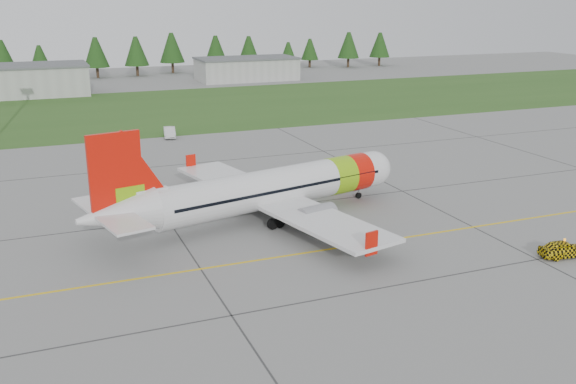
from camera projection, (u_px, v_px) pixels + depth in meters
name	position (u px, v px, depth m)	size (l,w,h in m)	color
ground	(429.00, 279.00, 46.67)	(320.00, 320.00, 0.00)	gray
aircraft	(269.00, 189.00, 58.82)	(31.88, 29.93, 9.79)	silver
follow_me_car	(566.00, 233.00, 50.18)	(1.59, 1.35, 3.96)	yellow
service_van	(169.00, 122.00, 93.68)	(1.61, 1.52, 4.61)	silver
grass_strip	(180.00, 108.00, 119.54)	(320.00, 50.00, 0.03)	#30561E
taxi_guideline	(375.00, 242.00, 53.77)	(120.00, 0.25, 0.02)	gold
hangar_west	(7.00, 82.00, 132.90)	(32.00, 14.00, 6.00)	#A8A8A3
hangar_east	(247.00, 70.00, 159.66)	(24.00, 12.00, 5.20)	#A8A8A3
treeline	(132.00, 56.00, 167.86)	(160.00, 8.00, 10.00)	#1C3F14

